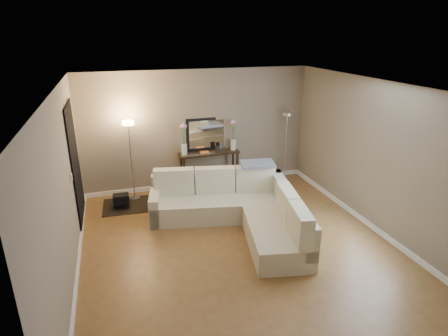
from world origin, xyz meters
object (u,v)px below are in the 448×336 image
object	(u,v)px
sectional_sofa	(239,208)
console_table	(206,168)
floor_lamp_lit	(130,145)
floor_lamp_unlit	(286,133)

from	to	relation	value
sectional_sofa	console_table	size ratio (longest dim) A/B	2.15
floor_lamp_lit	floor_lamp_unlit	distance (m)	3.49
sectional_sofa	floor_lamp_unlit	size ratio (longest dim) A/B	1.77
sectional_sofa	floor_lamp_lit	xyz separation A→B (m)	(-1.74, 1.69, 0.85)
console_table	sectional_sofa	bearing A→B (deg)	-85.95
console_table	floor_lamp_lit	xyz separation A→B (m)	(-1.61, -0.17, 0.72)
floor_lamp_unlit	sectional_sofa	bearing A→B (deg)	-135.08
floor_lamp_lit	sectional_sofa	bearing A→B (deg)	-44.19
console_table	floor_lamp_unlit	distance (m)	2.00
sectional_sofa	floor_lamp_lit	size ratio (longest dim) A/B	1.72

